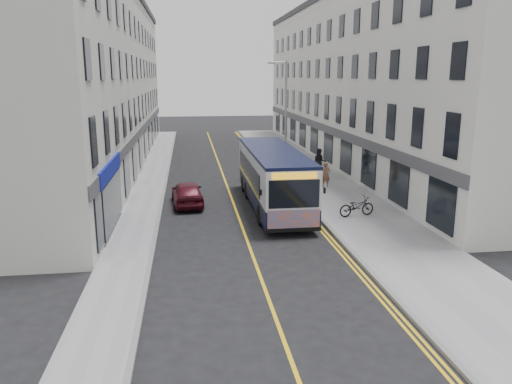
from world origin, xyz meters
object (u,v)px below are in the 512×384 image
object	(u,v)px
pedestrian_far	(320,162)
pedestrian_near	(326,175)
car_maroon	(187,193)
car_white	(255,151)
bicycle	(357,206)
city_bus	(273,176)
streetlamp	(285,115)

from	to	relation	value
pedestrian_far	pedestrian_near	bearing A→B (deg)	-88.90
car_maroon	pedestrian_far	bearing A→B (deg)	-148.56
pedestrian_far	car_white	distance (m)	9.00
bicycle	car_maroon	bearing A→B (deg)	54.93
pedestrian_near	car_maroon	bearing A→B (deg)	-163.49
pedestrian_far	car_white	world-z (taller)	pedestrian_far
city_bus	car_white	xyz separation A→B (m)	(1.15, 16.01, -1.06)
streetlamp	bicycle	distance (m)	11.30
streetlamp	pedestrian_near	distance (m)	5.51
bicycle	pedestrian_far	size ratio (longest dim) A/B	0.99
car_white	car_maroon	xyz separation A→B (m)	(-5.76, -14.92, 0.00)
bicycle	pedestrian_near	world-z (taller)	pedestrian_near
city_bus	pedestrian_far	world-z (taller)	city_bus
pedestrian_near	pedestrian_far	xyz separation A→B (m)	(0.58, 3.73, 0.17)
bicycle	car_maroon	size ratio (longest dim) A/B	0.47
pedestrian_near	pedestrian_far	distance (m)	3.78
pedestrian_near	car_white	xyz separation A→B (m)	(-2.94, 12.01, -0.22)
bicycle	pedestrian_far	bearing A→B (deg)	-15.42
pedestrian_far	streetlamp	bearing A→B (deg)	-171.59
streetlamp	car_white	distance (m)	9.05
city_bus	car_white	bearing A→B (deg)	85.91
car_white	car_maroon	distance (m)	15.99
city_bus	car_maroon	bearing A→B (deg)	166.73
city_bus	pedestrian_near	bearing A→B (deg)	44.40
car_maroon	car_white	bearing A→B (deg)	-115.29
car_white	pedestrian_near	bearing A→B (deg)	-69.39
city_bus	car_white	world-z (taller)	city_bus
pedestrian_near	car_white	distance (m)	12.36
pedestrian_near	car_white	world-z (taller)	pedestrian_near
streetlamp	city_bus	world-z (taller)	streetlamp
city_bus	car_maroon	world-z (taller)	city_bus
bicycle	pedestrian_near	xyz separation A→B (m)	(0.27, 6.72, 0.29)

